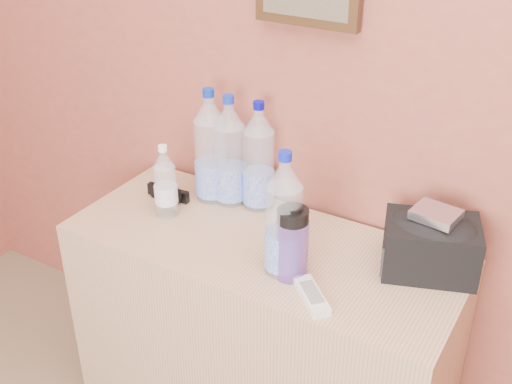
% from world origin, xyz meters
% --- Properties ---
extents(dresser, '(1.14, 0.47, 0.71)m').
position_xyz_m(dresser, '(-0.47, 1.74, 0.36)').
color(dresser, tan).
rests_on(dresser, ground).
extents(pet_large_a, '(0.10, 0.10, 0.36)m').
position_xyz_m(pet_large_a, '(-0.74, 1.89, 0.87)').
color(pet_large_a, silver).
rests_on(pet_large_a, dresser).
extents(pet_large_b, '(0.10, 0.10, 0.35)m').
position_xyz_m(pet_large_b, '(-0.68, 1.90, 0.87)').
color(pet_large_b, white).
rests_on(pet_large_b, dresser).
extents(pet_large_c, '(0.09, 0.09, 0.34)m').
position_xyz_m(pet_large_c, '(-0.59, 1.92, 0.86)').
color(pet_large_c, silver).
rests_on(pet_large_c, dresser).
extents(pet_large_d, '(0.09, 0.09, 0.35)m').
position_xyz_m(pet_large_d, '(-0.36, 1.66, 0.86)').
color(pet_large_d, silver).
rests_on(pet_large_d, dresser).
extents(pet_small, '(0.07, 0.07, 0.23)m').
position_xyz_m(pet_small, '(-0.80, 1.73, 0.81)').
color(pet_small, white).
rests_on(pet_small, dresser).
extents(nalgene_bottle, '(0.09, 0.09, 0.21)m').
position_xyz_m(nalgene_bottle, '(-0.33, 1.65, 0.81)').
color(nalgene_bottle, '#6E40AC').
rests_on(nalgene_bottle, dresser).
extents(sunglasses, '(0.15, 0.06, 0.04)m').
position_xyz_m(sunglasses, '(-0.86, 1.81, 0.73)').
color(sunglasses, black).
rests_on(sunglasses, dresser).
extents(ac_remote, '(0.14, 0.14, 0.02)m').
position_xyz_m(ac_remote, '(-0.24, 1.59, 0.72)').
color(ac_remote, beige).
rests_on(ac_remote, dresser).
extents(toiletry_bag, '(0.28, 0.24, 0.16)m').
position_xyz_m(toiletry_bag, '(-0.03, 1.86, 0.79)').
color(toiletry_bag, black).
rests_on(toiletry_bag, dresser).
extents(foil_packet, '(0.12, 0.11, 0.02)m').
position_xyz_m(foil_packet, '(-0.03, 1.85, 0.88)').
color(foil_packet, silver).
rests_on(foil_packet, toiletry_bag).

